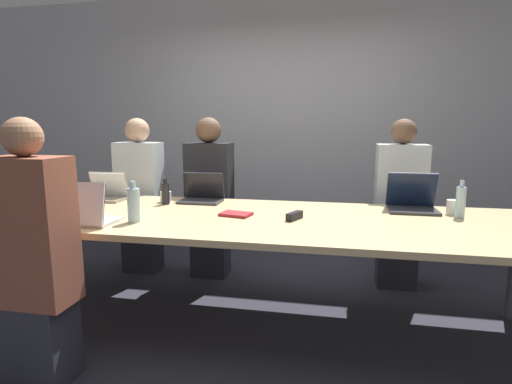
{
  "coord_description": "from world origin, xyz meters",
  "views": [
    {
      "loc": [
        0.57,
        -2.56,
        1.37
      ],
      "look_at": [
        0.04,
        0.1,
        0.92
      ],
      "focal_mm": 28.0,
      "sensor_mm": 36.0,
      "label": 1
    }
  ],
  "objects_px": {
    "person_far_midleft": "(210,200)",
    "laptop_far_right": "(412,200)",
    "cup_far_midleft": "(166,197)",
    "person_far_left": "(140,198)",
    "bottle_near_left": "(134,205)",
    "person_near_left": "(34,260)",
    "cup_far_left": "(78,194)",
    "laptop_far_left": "(107,192)",
    "bottle_far_midleft": "(165,193)",
    "person_far_right": "(399,207)",
    "laptop_near_left": "(84,212)",
    "cup_far_right": "(453,207)",
    "stapler": "(294,216)",
    "laptop_far_midleft": "(202,193)",
    "cup_near_left": "(50,213)",
    "bottle_far_right": "(461,201)"
  },
  "relations": [
    {
      "from": "person_far_midleft",
      "to": "laptop_far_right",
      "type": "distance_m",
      "value": 1.71
    },
    {
      "from": "person_far_midleft",
      "to": "cup_far_midleft",
      "type": "height_order",
      "value": "person_far_midleft"
    },
    {
      "from": "person_far_midleft",
      "to": "person_far_left",
      "type": "distance_m",
      "value": 0.68
    },
    {
      "from": "person_far_midleft",
      "to": "bottle_near_left",
      "type": "distance_m",
      "value": 1.16
    },
    {
      "from": "person_near_left",
      "to": "cup_far_left",
      "type": "relative_size",
      "value": 14.76
    },
    {
      "from": "laptop_far_left",
      "to": "bottle_far_midleft",
      "type": "bearing_deg",
      "value": -8.36
    },
    {
      "from": "bottle_far_midleft",
      "to": "person_far_right",
      "type": "relative_size",
      "value": 0.14
    },
    {
      "from": "laptop_near_left",
      "to": "laptop_far_left",
      "type": "bearing_deg",
      "value": -67.49
    },
    {
      "from": "cup_far_midleft",
      "to": "laptop_near_left",
      "type": "xyz_separation_m",
      "value": [
        -0.18,
        -0.79,
        0.04
      ]
    },
    {
      "from": "bottle_near_left",
      "to": "person_far_right",
      "type": "xyz_separation_m",
      "value": [
        1.78,
        1.2,
        -0.19
      ]
    },
    {
      "from": "bottle_near_left",
      "to": "cup_far_right",
      "type": "xyz_separation_m",
      "value": [
        2.03,
        0.62,
        -0.06
      ]
    },
    {
      "from": "person_near_left",
      "to": "stapler",
      "type": "height_order",
      "value": "person_near_left"
    },
    {
      "from": "person_far_left",
      "to": "cup_far_midleft",
      "type": "bearing_deg",
      "value": -45.14
    },
    {
      "from": "laptop_near_left",
      "to": "person_far_right",
      "type": "xyz_separation_m",
      "value": [
        2.04,
        1.32,
        -0.15
      ]
    },
    {
      "from": "bottle_far_midleft",
      "to": "cup_far_right",
      "type": "relative_size",
      "value": 2.02
    },
    {
      "from": "person_far_midleft",
      "to": "laptop_far_right",
      "type": "xyz_separation_m",
      "value": [
        1.65,
        -0.43,
        0.14
      ]
    },
    {
      "from": "cup_far_midleft",
      "to": "laptop_near_left",
      "type": "bearing_deg",
      "value": -103.12
    },
    {
      "from": "laptop_far_midleft",
      "to": "bottle_near_left",
      "type": "bearing_deg",
      "value": -105.19
    },
    {
      "from": "laptop_far_right",
      "to": "stapler",
      "type": "distance_m",
      "value": 0.92
    },
    {
      "from": "cup_far_right",
      "to": "stapler",
      "type": "bearing_deg",
      "value": -160.82
    },
    {
      "from": "person_far_midleft",
      "to": "person_near_left",
      "type": "xyz_separation_m",
      "value": [
        -0.42,
        -1.68,
        -0.02
      ]
    },
    {
      "from": "bottle_far_midleft",
      "to": "laptop_far_right",
      "type": "relative_size",
      "value": 0.6
    },
    {
      "from": "laptop_far_midleft",
      "to": "laptop_far_left",
      "type": "height_order",
      "value": "laptop_far_midleft"
    },
    {
      "from": "cup_far_midleft",
      "to": "cup_far_left",
      "type": "bearing_deg",
      "value": -177.82
    },
    {
      "from": "laptop_far_left",
      "to": "cup_far_left",
      "type": "distance_m",
      "value": 0.25
    },
    {
      "from": "person_near_left",
      "to": "cup_near_left",
      "type": "height_order",
      "value": "person_near_left"
    },
    {
      "from": "person_far_right",
      "to": "bottle_near_left",
      "type": "bearing_deg",
      "value": -146.06
    },
    {
      "from": "laptop_far_midleft",
      "to": "cup_near_left",
      "type": "bearing_deg",
      "value": -132.62
    },
    {
      "from": "cup_far_midleft",
      "to": "bottle_far_midleft",
      "type": "height_order",
      "value": "bottle_far_midleft"
    },
    {
      "from": "laptop_far_left",
      "to": "stapler",
      "type": "distance_m",
      "value": 1.63
    },
    {
      "from": "bottle_near_left",
      "to": "person_far_right",
      "type": "bearing_deg",
      "value": 33.94
    },
    {
      "from": "stapler",
      "to": "person_far_right",
      "type": "bearing_deg",
      "value": 74.54
    },
    {
      "from": "bottle_far_midleft",
      "to": "bottle_far_right",
      "type": "relative_size",
      "value": 0.81
    },
    {
      "from": "laptop_far_midleft",
      "to": "stapler",
      "type": "xyz_separation_m",
      "value": [
        0.79,
        -0.48,
        -0.04
      ]
    },
    {
      "from": "laptop_near_left",
      "to": "cup_far_left",
      "type": "distance_m",
      "value": 0.95
    },
    {
      "from": "person_far_right",
      "to": "stapler",
      "type": "relative_size",
      "value": 9.21
    },
    {
      "from": "bottle_far_midleft",
      "to": "person_far_left",
      "type": "height_order",
      "value": "person_far_left"
    },
    {
      "from": "person_far_midleft",
      "to": "person_far_left",
      "type": "bearing_deg",
      "value": -179.66
    },
    {
      "from": "cup_far_left",
      "to": "cup_far_right",
      "type": "relative_size",
      "value": 0.95
    },
    {
      "from": "person_far_midleft",
      "to": "laptop_near_left",
      "type": "xyz_separation_m",
      "value": [
        -0.4,
        -1.26,
        0.14
      ]
    },
    {
      "from": "bottle_far_right",
      "to": "bottle_far_midleft",
      "type": "bearing_deg",
      "value": 178.73
    },
    {
      "from": "laptop_far_midleft",
      "to": "laptop_near_left",
      "type": "xyz_separation_m",
      "value": [
        -0.46,
        -0.86,
        0.01
      ]
    },
    {
      "from": "laptop_near_left",
      "to": "bottle_far_right",
      "type": "relative_size",
      "value": 1.36
    },
    {
      "from": "laptop_far_midleft",
      "to": "cup_far_midleft",
      "type": "height_order",
      "value": "laptop_far_midleft"
    },
    {
      "from": "laptop_far_midleft",
      "to": "stapler",
      "type": "relative_size",
      "value": 2.14
    },
    {
      "from": "person_far_left",
      "to": "stapler",
      "type": "height_order",
      "value": "person_far_left"
    },
    {
      "from": "person_near_left",
      "to": "person_far_left",
      "type": "height_order",
      "value": "person_far_left"
    },
    {
      "from": "cup_near_left",
      "to": "stapler",
      "type": "height_order",
      "value": "cup_near_left"
    },
    {
      "from": "person_far_left",
      "to": "cup_far_right",
      "type": "height_order",
      "value": "person_far_left"
    },
    {
      "from": "bottle_far_right",
      "to": "laptop_far_midleft",
      "type": "bearing_deg",
      "value": 173.82
    }
  ]
}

